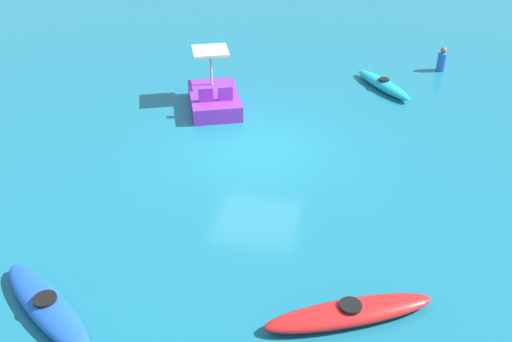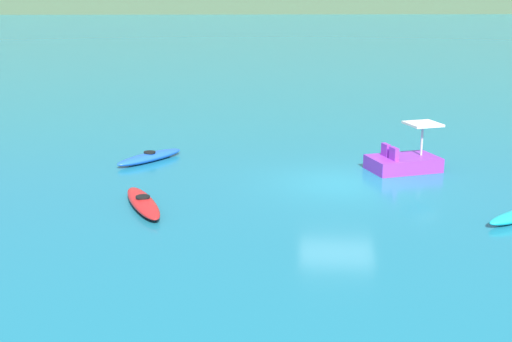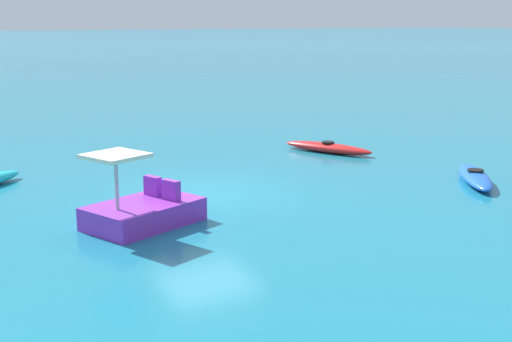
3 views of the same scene
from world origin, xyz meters
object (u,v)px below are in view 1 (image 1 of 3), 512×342
at_px(kayak_blue, 47,306).
at_px(person_near_shore, 442,60).
at_px(kayak_cyan, 383,85).
at_px(kayak_red, 350,313).
at_px(pedal_boat_purple, 214,98).

distance_m(kayak_blue, person_near_shore, 16.10).
bearing_deg(kayak_cyan, person_near_shore, -43.07).
height_order(kayak_blue, kayak_red, same).
distance_m(kayak_blue, kayak_red, 5.63).
relative_size(kayak_cyan, pedal_boat_purple, 0.91).
distance_m(pedal_boat_purple, person_near_shore, 8.64).
relative_size(kayak_red, kayak_cyan, 1.28).
relative_size(kayak_cyan, person_near_shore, 2.88).
bearing_deg(kayak_cyan, kayak_red, 178.26).
distance_m(kayak_blue, kayak_cyan, 13.26).
bearing_deg(kayak_red, person_near_shore, -10.15).
bearing_deg(pedal_boat_purple, kayak_red, -149.48).
bearing_deg(person_near_shore, pedal_boat_purple, 123.36).
bearing_deg(person_near_shore, kayak_cyan, 136.93).
bearing_deg(kayak_blue, kayak_cyan, -26.28).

